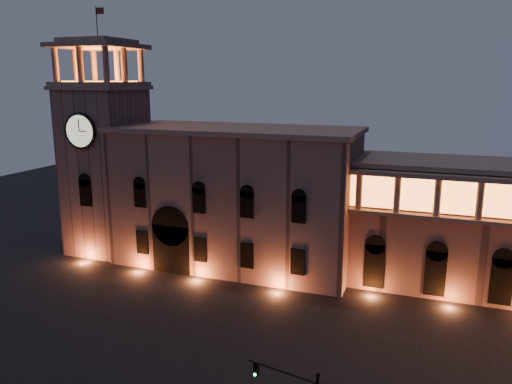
# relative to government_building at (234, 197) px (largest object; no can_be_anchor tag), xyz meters

# --- Properties ---
(ground) EXTENTS (160.00, 160.00, 0.00)m
(ground) POSITION_rel_government_building_xyz_m (2.08, -21.93, -8.77)
(ground) COLOR black
(ground) RESTS_ON ground
(government_building) EXTENTS (30.80, 12.80, 17.60)m
(government_building) POSITION_rel_government_building_xyz_m (0.00, 0.00, 0.00)
(government_building) COLOR #7B5950
(government_building) RESTS_ON ground
(clock_tower) EXTENTS (9.80, 9.80, 32.40)m
(clock_tower) POSITION_rel_government_building_xyz_m (-18.42, -0.95, 3.73)
(clock_tower) COLOR #7B5950
(clock_tower) RESTS_ON ground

